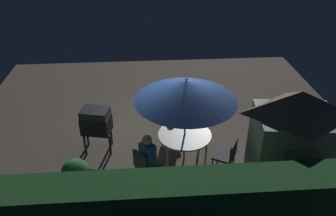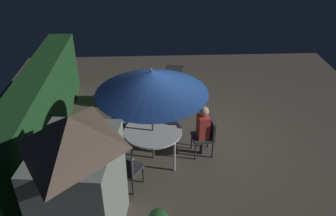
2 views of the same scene
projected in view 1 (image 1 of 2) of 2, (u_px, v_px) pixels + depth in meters
The scene contains 12 objects.
ground_plane at pixel (160, 140), 9.16m from camera, with size 11.00×11.00×0.00m, color brown.
garden_shed at pixel (291, 143), 6.93m from camera, with size 1.76×1.45×2.47m.
patio_table at pixel (185, 136), 8.09m from camera, with size 1.29×1.29×0.77m.
patio_umbrella at pixel (186, 90), 7.45m from camera, with size 2.34×2.34×2.25m.
bbq_grill at pixel (96, 122), 8.38m from camera, with size 0.79×0.64×1.20m.
chair_near_shed at pixel (175, 116), 9.21m from camera, with size 0.51×0.51×0.90m.
chair_far_side at pixel (145, 164), 7.48m from camera, with size 0.65×0.65×0.90m.
chair_toward_hedge at pixel (228, 154), 7.79m from camera, with size 0.63×0.63×0.90m.
potted_plant_by_shed at pixel (76, 174), 7.26m from camera, with size 0.60×0.60×0.84m.
potted_plant_by_grill at pixel (270, 143), 8.49m from camera, with size 0.38×0.38×0.62m.
person_in_red at pixel (175, 110), 9.01m from camera, with size 0.36×0.28×1.26m.
person_in_blue at pixel (148, 153), 7.40m from camera, with size 0.40×0.42×1.26m.
Camera 1 is at (0.33, 7.42, 5.44)m, focal length 35.97 mm.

